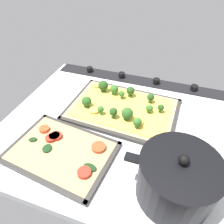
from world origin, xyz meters
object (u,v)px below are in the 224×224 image
at_px(baking_tray_back, 62,152).
at_px(cooking_pot, 177,179).
at_px(baking_tray_front, 122,110).
at_px(veggie_pizza_back, 62,150).
at_px(broccoli_pizza, 121,106).

xyz_separation_m(baking_tray_back, cooking_pot, (-0.33, 0.02, 0.06)).
relative_size(baking_tray_front, veggie_pizza_back, 1.35).
distance_m(baking_tray_front, broccoli_pizza, 0.02).
bearing_deg(baking_tray_front, baking_tray_back, 64.77).
distance_m(baking_tray_back, veggie_pizza_back, 0.01).
xyz_separation_m(broccoli_pizza, cooking_pot, (-0.22, 0.27, 0.04)).
height_order(baking_tray_front, veggie_pizza_back, veggie_pizza_back).
relative_size(veggie_pizza_back, cooking_pot, 1.17).
bearing_deg(broccoli_pizza, baking_tray_back, 65.86).
bearing_deg(baking_tray_back, baking_tray_front, -115.23).
relative_size(baking_tray_back, veggie_pizza_back, 1.09).
xyz_separation_m(veggie_pizza_back, cooking_pot, (-0.33, 0.02, 0.05)).
bearing_deg(baking_tray_back, cooking_pot, 176.63).
distance_m(broccoli_pizza, veggie_pizza_back, 0.27).
distance_m(baking_tray_front, baking_tray_back, 0.27).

